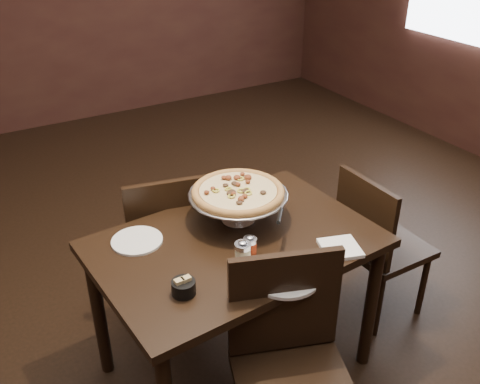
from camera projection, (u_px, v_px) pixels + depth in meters
room at (231, 75)px, 1.95m from camera, size 6.04×7.04×2.84m
dining_table at (236, 259)px, 2.27m from camera, size 1.21×0.85×0.72m
pizza_stand at (238, 192)px, 2.28m from camera, size 0.43×0.43×0.18m
parmesan_shaker at (243, 254)px, 2.05m from camera, size 0.06×0.06×0.11m
pepper_flake_shaker at (250, 247)px, 2.10m from camera, size 0.06×0.06×0.10m
packet_caddy at (183, 287)px, 1.91m from camera, size 0.09×0.09×0.07m
napkin_stack at (340, 248)px, 2.16m from camera, size 0.19×0.19×0.02m
plate_left at (137, 241)px, 2.21m from camera, size 0.21×0.21×0.01m
plate_near at (285, 276)px, 2.01m from camera, size 0.27×0.27×0.01m
serving_spatula at (280, 216)px, 2.12m from camera, size 0.14×0.14×0.02m
chair_far at (167, 240)px, 2.67m from camera, size 0.47×0.47×0.86m
chair_near at (291, 363)px, 1.95m from camera, size 0.53×0.53×0.89m
chair_side at (377, 241)px, 2.69m from camera, size 0.39×0.39×0.83m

